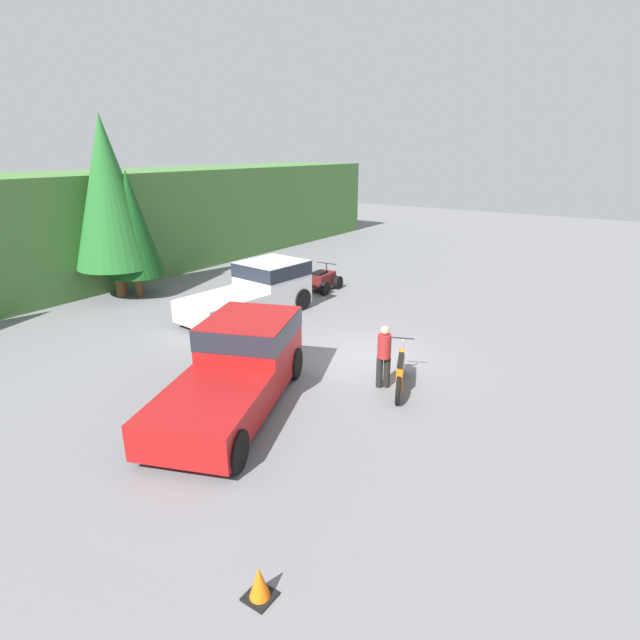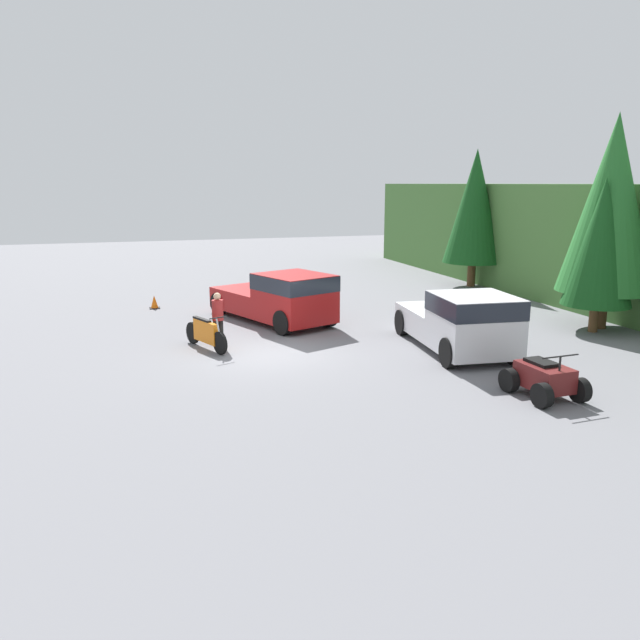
% 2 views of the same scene
% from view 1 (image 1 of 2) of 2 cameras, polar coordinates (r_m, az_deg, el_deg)
% --- Properties ---
extents(ground_plane, '(80.00, 80.00, 0.00)m').
position_cam_1_polar(ground_plane, '(15.33, 4.82, -4.45)').
color(ground_plane, slate).
extents(hillside_backdrop, '(44.00, 6.00, 5.04)m').
position_cam_1_polar(hillside_backdrop, '(26.18, -27.50, 9.07)').
color(hillside_backdrop, '#477538').
rests_on(hillside_backdrop, ground_plane).
extents(tree_mid_left, '(3.27, 3.27, 7.43)m').
position_cam_1_polar(tree_mid_left, '(22.65, -22.99, 13.20)').
color(tree_mid_left, brown).
rests_on(tree_mid_left, ground_plane).
extents(tree_mid_right, '(2.33, 2.33, 5.29)m').
position_cam_1_polar(tree_mid_right, '(22.49, -20.75, 10.19)').
color(tree_mid_right, brown).
rests_on(tree_mid_right, ground_plane).
extents(pickup_truck_red, '(5.91, 4.04, 1.93)m').
position_cam_1_polar(pickup_truck_red, '(12.68, -9.24, -4.85)').
color(pickup_truck_red, maroon).
rests_on(pickup_truck_red, ground_plane).
extents(pickup_truck_second, '(5.32, 2.72, 1.93)m').
position_cam_1_polar(pickup_truck_second, '(19.34, -7.16, 3.63)').
color(pickup_truck_second, silver).
rests_on(pickup_truck_second, ground_plane).
extents(dirt_bike, '(2.28, 1.10, 1.15)m').
position_cam_1_polar(dirt_bike, '(13.46, 9.16, -5.85)').
color(dirt_bike, black).
rests_on(dirt_bike, ground_plane).
extents(quad_atv, '(1.88, 1.42, 1.16)m').
position_cam_1_polar(quad_atv, '(22.59, 0.10, 4.56)').
color(quad_atv, black).
rests_on(quad_atv, ground_plane).
extents(rider_person, '(0.50, 0.50, 1.73)m').
position_cam_1_polar(rider_person, '(13.30, 7.32, -3.93)').
color(rider_person, black).
rests_on(rider_person, ground_plane).
extents(traffic_cone, '(0.42, 0.42, 0.55)m').
position_cam_1_polar(traffic_cone, '(8.03, -6.95, -27.73)').
color(traffic_cone, black).
rests_on(traffic_cone, ground_plane).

